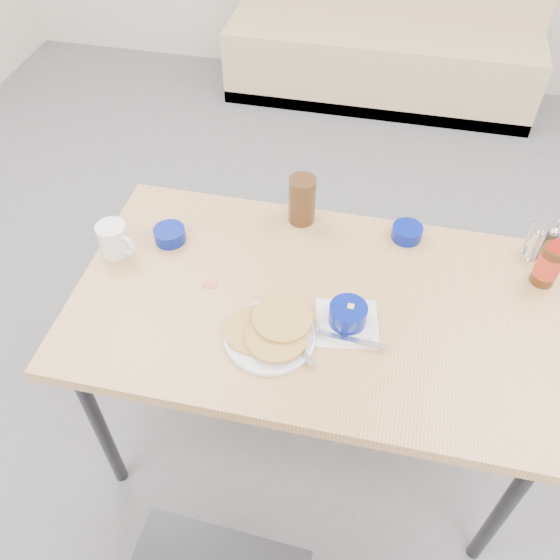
% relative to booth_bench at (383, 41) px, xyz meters
% --- Properties ---
extents(ground, '(6.00, 6.00, 0.00)m').
position_rel_booth_bench_xyz_m(ground, '(0.00, -2.78, -0.35)').
color(ground, slate).
rests_on(ground, ground).
extents(booth_bench, '(1.90, 0.56, 1.22)m').
position_rel_booth_bench_xyz_m(booth_bench, '(0.00, 0.00, 0.00)').
color(booth_bench, tan).
rests_on(booth_bench, ground).
extents(dining_table, '(1.40, 0.80, 0.76)m').
position_rel_booth_bench_xyz_m(dining_table, '(0.00, -2.53, 0.35)').
color(dining_table, tan).
rests_on(dining_table, ground).
extents(pancake_plate, '(0.27, 0.25, 0.04)m').
position_rel_booth_bench_xyz_m(pancake_plate, '(-0.10, -2.68, 0.43)').
color(pancake_plate, white).
rests_on(pancake_plate, dining_table).
extents(coffee_mug, '(0.13, 0.09, 0.10)m').
position_rel_booth_bench_xyz_m(coffee_mug, '(-0.64, -2.46, 0.46)').
color(coffee_mug, white).
rests_on(coffee_mug, dining_table).
extents(grits_setting, '(0.22, 0.20, 0.07)m').
position_rel_booth_bench_xyz_m(grits_setting, '(0.10, -2.60, 0.44)').
color(grits_setting, white).
rests_on(grits_setting, dining_table).
extents(creamer_bowl, '(0.10, 0.10, 0.04)m').
position_rel_booth_bench_xyz_m(creamer_bowl, '(-0.49, -2.38, 0.43)').
color(creamer_bowl, navy).
rests_on(creamer_bowl, dining_table).
extents(butter_bowl, '(0.10, 0.10, 0.04)m').
position_rel_booth_bench_xyz_m(butter_bowl, '(0.23, -2.21, 0.43)').
color(butter_bowl, navy).
rests_on(butter_bowl, dining_table).
extents(amber_tumbler, '(0.12, 0.12, 0.16)m').
position_rel_booth_bench_xyz_m(amber_tumbler, '(-0.11, -2.19, 0.49)').
color(amber_tumbler, '#3F2814').
rests_on(amber_tumbler, dining_table).
extents(condiment_caddy, '(0.11, 0.09, 0.12)m').
position_rel_booth_bench_xyz_m(condiment_caddy, '(0.64, -2.19, 0.45)').
color(condiment_caddy, silver).
rests_on(condiment_caddy, dining_table).
extents(syrup_bottle, '(0.07, 0.07, 0.18)m').
position_rel_booth_bench_xyz_m(syrup_bottle, '(0.64, -2.31, 0.49)').
color(syrup_bottle, '#47230F').
rests_on(syrup_bottle, dining_table).
extents(sugar_wrapper, '(0.04, 0.03, 0.00)m').
position_rel_booth_bench_xyz_m(sugar_wrapper, '(-0.31, -2.54, 0.41)').
color(sugar_wrapper, '#CF6D45').
rests_on(sugar_wrapper, dining_table).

